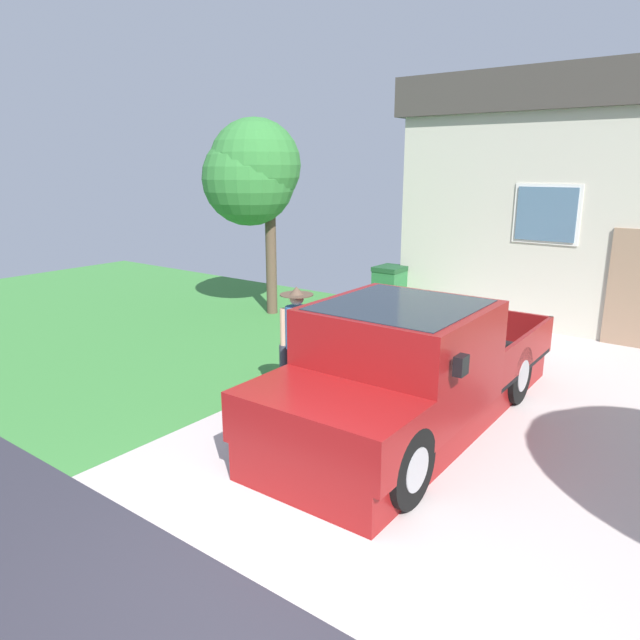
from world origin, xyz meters
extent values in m
cube|color=#BDB0AC|center=(0.00, 4.50, -0.03)|extent=(5.20, 9.00, 0.06)
cube|color=#3B8039|center=(-8.60, 4.50, -0.03)|extent=(12.00, 9.00, 0.06)
cube|color=maroon|center=(-0.41, 3.55, 0.21)|extent=(1.80, 5.16, 0.42)
cube|color=maroon|center=(-0.40, 2.99, 1.01)|extent=(1.90, 1.93, 1.19)
cube|color=#1E2833|center=(-0.40, 2.99, 1.37)|extent=(1.67, 1.78, 0.50)
cube|color=maroon|center=(-0.37, 1.51, 0.69)|extent=(1.89, 1.09, 0.54)
cube|color=black|center=(-0.43, 5.03, 0.45)|extent=(1.90, 2.20, 0.06)
cube|color=maroon|center=(0.47, 5.04, 0.69)|extent=(0.10, 2.17, 0.54)
cube|color=maroon|center=(-1.34, 5.01, 0.69)|extent=(0.10, 2.17, 0.54)
cube|color=maroon|center=(-0.45, 6.08, 0.69)|extent=(1.87, 0.09, 0.54)
cube|color=black|center=(0.65, 2.34, 1.28)|extent=(0.10, 0.18, 0.20)
cylinder|color=black|center=(0.43, 1.68, 0.40)|extent=(0.27, 0.80, 0.80)
cylinder|color=#9E9EA3|center=(0.43, 1.68, 0.40)|extent=(0.29, 0.44, 0.44)
cylinder|color=black|center=(-1.18, 1.65, 0.40)|extent=(0.27, 0.80, 0.80)
cylinder|color=#9E9EA3|center=(-1.18, 1.65, 0.40)|extent=(0.29, 0.44, 0.44)
cylinder|color=black|center=(0.37, 4.82, 0.40)|extent=(0.27, 0.80, 0.80)
cylinder|color=#9E9EA3|center=(0.37, 4.82, 0.40)|extent=(0.29, 0.44, 0.44)
cylinder|color=black|center=(-1.23, 4.80, 0.40)|extent=(0.27, 0.80, 0.80)
cylinder|color=#9E9EA3|center=(-1.23, 4.80, 0.40)|extent=(0.29, 0.44, 0.44)
cylinder|color=#333842|center=(-2.01, 2.77, 0.44)|extent=(0.14, 0.14, 0.88)
cylinder|color=#333842|center=(-1.71, 2.94, 0.44)|extent=(0.14, 0.14, 0.88)
cylinder|color=#3870B2|center=(-1.86, 2.86, 1.13)|extent=(0.30, 0.30, 0.56)
cylinder|color=tan|center=(-2.01, 2.77, 1.06)|extent=(0.09, 0.09, 0.63)
cylinder|color=tan|center=(-1.70, 2.95, 1.06)|extent=(0.09, 0.09, 0.63)
sphere|color=tan|center=(-1.86, 2.86, 1.52)|extent=(0.19, 0.19, 0.19)
cylinder|color=brown|center=(-1.86, 2.86, 1.56)|extent=(0.44, 0.44, 0.01)
cone|color=brown|center=(-1.86, 2.86, 1.62)|extent=(0.20, 0.20, 0.11)
cube|color=beige|center=(-1.95, 2.60, 0.10)|extent=(0.36, 0.21, 0.19)
torus|color=beige|center=(-1.95, 2.60, 0.24)|extent=(0.33, 0.02, 0.33)
cube|color=slate|center=(-0.50, 8.62, 2.29)|extent=(1.10, 0.05, 1.00)
cube|color=silver|center=(-0.50, 8.63, 2.29)|extent=(1.23, 0.02, 1.12)
cylinder|color=brown|center=(-5.63, 6.58, 1.24)|extent=(0.23, 0.23, 2.48)
sphere|color=#327834|center=(-5.83, 6.37, 3.18)|extent=(1.91, 1.91, 1.91)
sphere|color=#327834|center=(-5.93, 6.27, 2.90)|extent=(1.94, 1.94, 1.94)
cube|color=#286B38|center=(-3.69, 8.39, 0.50)|extent=(0.58, 0.68, 0.81)
cube|color=#1C4A27|center=(-3.69, 8.39, 0.95)|extent=(0.60, 0.71, 0.10)
cylinder|color=black|center=(-3.91, 8.12, 0.09)|extent=(0.05, 0.18, 0.18)
cylinder|color=black|center=(-3.47, 8.12, 0.09)|extent=(0.05, 0.18, 0.18)
camera|label=1|loc=(2.80, -2.80, 3.17)|focal=32.72mm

